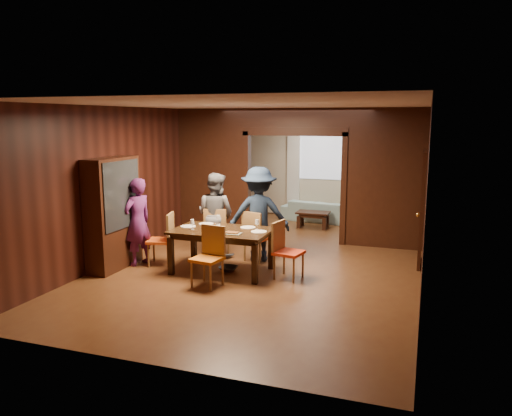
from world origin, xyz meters
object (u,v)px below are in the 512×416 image
at_px(chair_left, 160,239).
at_px(person_purple, 138,222).
at_px(sofa, 318,211).
at_px(chair_near, 207,257).
at_px(chair_right, 289,251).
at_px(dining_table, 222,251).
at_px(hutch, 113,214).
at_px(person_grey, 215,215).
at_px(coffee_table, 313,220).
at_px(chair_far_l, 217,232).
at_px(chair_far_r, 258,236).
at_px(person_navy, 259,214).

bearing_deg(chair_left, person_purple, -84.95).
height_order(sofa, chair_near, chair_near).
bearing_deg(person_purple, chair_right, 109.81).
distance_m(dining_table, hutch, 2.07).
distance_m(person_grey, chair_near, 1.87).
relative_size(person_grey, dining_table, 0.97).
xyz_separation_m(person_purple, person_grey, (1.10, 1.03, 0.02)).
bearing_deg(coffee_table, chair_far_l, -111.02).
xyz_separation_m(chair_far_r, hutch, (-2.31, -1.27, 0.52)).
height_order(coffee_table, hutch, hutch).
distance_m(chair_left, chair_far_l, 1.17).
xyz_separation_m(dining_table, hutch, (-1.93, -0.41, 0.62)).
distance_m(person_purple, chair_left, 0.51).
relative_size(dining_table, hutch, 0.85).
bearing_deg(sofa, chair_far_l, 82.94).
xyz_separation_m(person_grey, dining_table, (0.52, -0.93, -0.44)).
xyz_separation_m(chair_left, chair_far_r, (1.62, 0.83, 0.00)).
xyz_separation_m(chair_far_l, chair_far_r, (0.86, -0.06, 0.00)).
bearing_deg(chair_far_l, chair_left, 38.87).
bearing_deg(sofa, chair_near, 93.13).
relative_size(sofa, chair_far_r, 1.92).
bearing_deg(chair_far_r, person_navy, -78.21).
distance_m(person_purple, chair_right, 2.86).
bearing_deg(dining_table, chair_far_r, 66.58).
xyz_separation_m(person_purple, chair_left, (0.38, 0.14, -0.32)).
distance_m(dining_table, coffee_table, 4.16).
bearing_deg(chair_far_l, person_navy, 168.35).
bearing_deg(sofa, coffee_table, 102.88).
height_order(coffee_table, chair_near, chair_near).
bearing_deg(person_grey, chair_far_r, -172.65).
bearing_deg(person_grey, chair_far_l, -178.65).
distance_m(person_purple, person_navy, 2.25).
distance_m(person_navy, coffee_table, 3.27).
relative_size(person_grey, hutch, 0.82).
bearing_deg(chair_near, sofa, 93.19).
relative_size(person_navy, coffee_table, 2.23).
bearing_deg(chair_right, coffee_table, 17.78).
relative_size(dining_table, chair_left, 1.75).
xyz_separation_m(person_grey, sofa, (1.20, 4.01, -0.55)).
bearing_deg(chair_left, person_navy, 103.57).
xyz_separation_m(person_purple, chair_near, (1.70, -0.71, -0.32)).
bearing_deg(dining_table, sofa, 82.26).
xyz_separation_m(person_grey, chair_near, (0.60, -1.74, -0.34)).
xyz_separation_m(person_grey, chair_left, (-0.72, -0.90, -0.34)).
height_order(chair_far_r, hutch, hutch).
distance_m(coffee_table, chair_far_r, 3.26).
bearing_deg(person_grey, dining_table, 131.13).
relative_size(chair_left, hutch, 0.48).
height_order(chair_right, chair_far_r, same).
bearing_deg(coffee_table, chair_near, -97.58).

